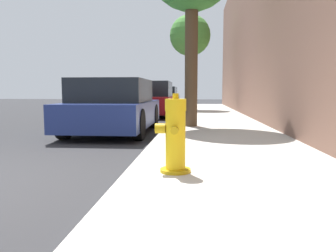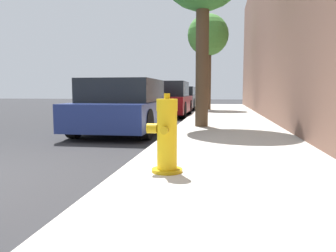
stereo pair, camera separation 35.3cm
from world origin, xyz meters
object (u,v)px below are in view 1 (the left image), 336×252
at_px(parked_car_mid, 151,100).
at_px(parked_car_far, 162,98).
at_px(fire_hydrant, 175,137).
at_px(parked_car_near, 114,107).
at_px(street_tree_far, 190,37).

bearing_deg(parked_car_mid, parked_car_far, 91.19).
distance_m(fire_hydrant, parked_car_near, 4.68).
height_order(parked_car_mid, parked_car_far, parked_car_mid).
bearing_deg(fire_hydrant, parked_car_far, 96.46).
relative_size(fire_hydrant, street_tree_far, 0.19).
distance_m(fire_hydrant, parked_car_mid, 9.88).
bearing_deg(parked_car_near, parked_car_mid, 88.34).
height_order(parked_car_far, street_tree_far, street_tree_far).
xyz_separation_m(parked_car_near, street_tree_far, (1.68, 8.27, 2.97)).
distance_m(parked_car_far, street_tree_far, 4.26).
bearing_deg(parked_car_far, street_tree_far, -57.55).
bearing_deg(street_tree_far, parked_car_far, 122.45).
xyz_separation_m(fire_hydrant, parked_car_mid, (-1.60, 9.75, 0.15)).
relative_size(parked_car_mid, parked_car_far, 0.88).
height_order(parked_car_mid, street_tree_far, street_tree_far).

